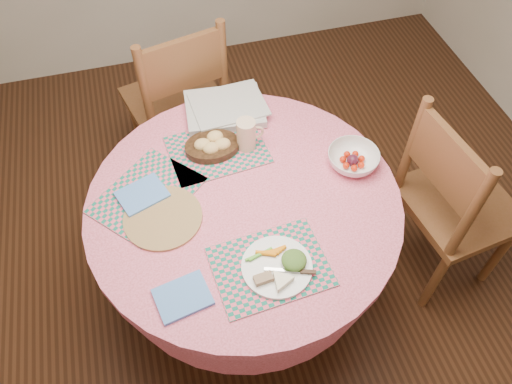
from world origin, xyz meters
TOP-DOWN VIEW (x-y plane):
  - ground at (0.00, 0.00)m, footprint 4.00×4.00m
  - dining_table at (0.00, 0.00)m, footprint 1.24×1.24m
  - chair_right at (0.92, -0.10)m, footprint 0.51×0.53m
  - chair_back at (-0.13, 0.86)m, footprint 0.58×0.56m
  - placemat_front at (0.02, -0.32)m, footprint 0.42×0.33m
  - placemat_left at (-0.36, 0.12)m, footprint 0.50×0.49m
  - placemat_back at (-0.04, 0.28)m, footprint 0.43×0.34m
  - wicker_trivet at (-0.32, -0.01)m, footprint 0.30×0.30m
  - napkin_near at (-0.30, -0.35)m, footprint 0.20×0.17m
  - napkin_far at (-0.38, 0.12)m, footprint 0.22×0.19m
  - dinner_plate at (0.04, -0.33)m, footprint 0.25×0.25m
  - bread_bowl at (-0.06, 0.29)m, footprint 0.23×0.23m
  - latte_mug at (0.08, 0.27)m, footprint 0.12×0.08m
  - fruit_bowl at (0.48, 0.06)m, footprint 0.21×0.21m
  - newspaper_stack at (0.04, 0.50)m, footprint 0.37×0.30m

SIDE VIEW (x-z plane):
  - ground at x=0.00m, z-range 0.00..0.00m
  - chair_right at x=0.92m, z-range 0.02..1.05m
  - chair_back at x=-0.13m, z-range 0.02..1.06m
  - dining_table at x=0.00m, z-range 0.18..0.93m
  - placemat_front at x=0.02m, z-range 0.75..0.76m
  - placemat_left at x=-0.36m, z-range 0.75..0.76m
  - placemat_back at x=-0.04m, z-range 0.75..0.76m
  - wicker_trivet at x=-0.32m, z-range 0.75..0.76m
  - napkin_near at x=-0.30m, z-range 0.75..0.76m
  - napkin_far at x=-0.38m, z-range 0.76..0.77m
  - dinner_plate at x=0.04m, z-range 0.75..0.80m
  - newspaper_stack at x=0.04m, z-range 0.76..0.80m
  - fruit_bowl at x=0.48m, z-range 0.75..0.82m
  - bread_bowl at x=-0.06m, z-range 0.75..0.82m
  - latte_mug at x=0.08m, z-range 0.76..0.90m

